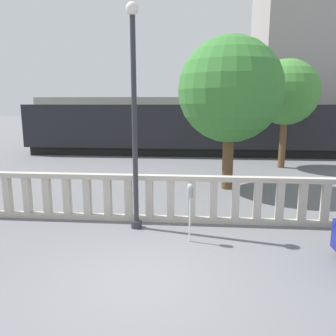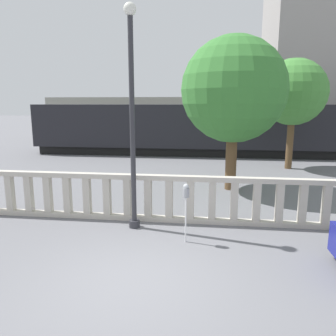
{
  "view_description": "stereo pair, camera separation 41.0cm",
  "coord_description": "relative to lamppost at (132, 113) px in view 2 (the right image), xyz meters",
  "views": [
    {
      "loc": [
        1.0,
        -5.7,
        3.36
      ],
      "look_at": [
        0.14,
        4.27,
        1.38
      ],
      "focal_mm": 35.0,
      "sensor_mm": 36.0,
      "label": 1
    },
    {
      "loc": [
        1.41,
        -5.65,
        3.36
      ],
      "look_at": [
        0.14,
        4.27,
        1.38
      ],
      "focal_mm": 35.0,
      "sensor_mm": 36.0,
      "label": 2
    }
  ],
  "objects": [
    {
      "name": "balustrade",
      "position": [
        0.59,
        0.56,
        -2.43
      ],
      "size": [
        12.2,
        0.24,
        1.36
      ],
      "color": "#BCB5A8",
      "rests_on": "ground"
    },
    {
      "name": "tree_left",
      "position": [
        2.86,
        4.49,
        0.72
      ],
      "size": [
        3.98,
        3.98,
        5.85
      ],
      "color": "brown",
      "rests_on": "ground"
    },
    {
      "name": "ground_plane",
      "position": [
        0.59,
        -2.71,
        -3.12
      ],
      "size": [
        160.0,
        160.0,
        0.0
      ],
      "primitive_type": "plane",
      "color": "slate"
    },
    {
      "name": "train_near",
      "position": [
        3.63,
        13.23,
        -1.39
      ],
      "size": [
        25.98,
        2.72,
        3.88
      ],
      "color": "black",
      "rests_on": "ground"
    },
    {
      "name": "tree_right",
      "position": [
        6.12,
        9.13,
        0.77
      ],
      "size": [
        3.31,
        3.31,
        5.56
      ],
      "color": "brown",
      "rests_on": "ground"
    },
    {
      "name": "lamppost",
      "position": [
        0.0,
        0.0,
        0.0
      ],
      "size": [
        0.32,
        0.32,
        5.77
      ],
      "color": "#2D2D33",
      "rests_on": "ground"
    },
    {
      "name": "parking_meter",
      "position": [
        1.47,
        -0.8,
        -1.95
      ],
      "size": [
        0.16,
        0.16,
        1.47
      ],
      "color": "silver",
      "rests_on": "ground"
    },
    {
      "name": "train_far",
      "position": [
        0.19,
        25.24,
        -1.06
      ],
      "size": [
        29.65,
        2.63,
        4.55
      ],
      "color": "black",
      "rests_on": "ground"
    },
    {
      "name": "building_block",
      "position": [
        11.07,
        21.62,
        4.59
      ],
      "size": [
        8.66,
        8.64,
        15.42
      ],
      "color": "gray",
      "rests_on": "ground"
    }
  ]
}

